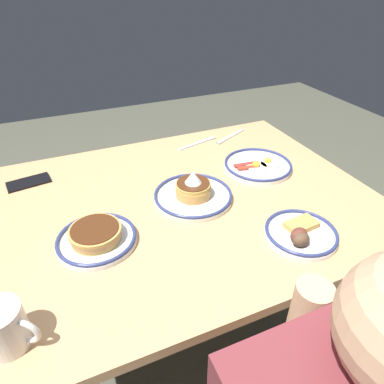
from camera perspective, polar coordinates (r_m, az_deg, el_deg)
ground_plane at (r=1.66m, az=-1.75°, el=-22.60°), size 6.00×6.00×0.00m
dining_table at (r=1.19m, az=-2.27°, el=-5.94°), size 1.29×0.95×0.74m
plate_near_main at (r=1.32m, az=11.09°, el=4.46°), size 0.26×0.26×0.04m
plate_center_pancakes at (r=1.11m, az=0.19°, el=-0.20°), size 0.26×0.26×0.11m
plate_far_companion at (r=0.98m, az=-15.88°, el=-7.36°), size 0.22×0.22×0.05m
plate_far_side at (r=1.01m, az=17.89°, el=-6.67°), size 0.21×0.21×0.05m
coffee_mug at (r=0.81m, az=-29.24°, el=-19.39°), size 0.12×0.10×0.10m
cell_phone at (r=1.34m, az=-25.90°, el=1.48°), size 0.15×0.09×0.01m
fork_near at (r=1.56m, az=6.48°, el=9.29°), size 0.18×0.10×0.01m
fork_far at (r=1.49m, az=1.00°, el=8.26°), size 0.20×0.07×0.01m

